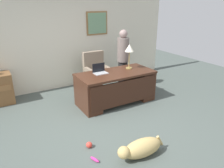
% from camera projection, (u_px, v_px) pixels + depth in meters
% --- Properties ---
extents(ground_plane, '(12.00, 12.00, 0.00)m').
position_uv_depth(ground_plane, '(105.00, 126.00, 4.45)').
color(ground_plane, '#4C5651').
extents(back_wall, '(7.00, 0.16, 2.70)m').
position_uv_depth(back_wall, '(59.00, 40.00, 6.07)').
color(back_wall, beige).
rests_on(back_wall, ground_plane).
extents(desk, '(1.86, 0.87, 0.77)m').
position_uv_depth(desk, '(116.00, 87.00, 5.36)').
color(desk, '#422316').
rests_on(desk, ground_plane).
extents(armchair, '(0.60, 0.59, 1.07)m').
position_uv_depth(armchair, '(96.00, 73.00, 6.15)').
color(armchair, gray).
rests_on(armchair, ground_plane).
extents(person_standing, '(0.32, 0.32, 1.66)m').
position_uv_depth(person_standing, '(123.00, 59.00, 6.12)').
color(person_standing, '#262323').
rests_on(person_standing, ground_plane).
extents(dog_lying, '(0.88, 0.32, 0.30)m').
position_uv_depth(dog_lying, '(141.00, 148.00, 3.54)').
color(dog_lying, tan).
rests_on(dog_lying, ground_plane).
extents(laptop, '(0.32, 0.22, 0.22)m').
position_uv_depth(laptop, '(100.00, 71.00, 5.20)').
color(laptop, '#B2B5BA').
rests_on(laptop, desk).
extents(desk_lamp, '(0.22, 0.22, 0.61)m').
position_uv_depth(desk_lamp, '(129.00, 49.00, 5.40)').
color(desk_lamp, '#9E8447').
rests_on(desk_lamp, desk).
extents(dog_toy_ball, '(0.11, 0.11, 0.11)m').
position_uv_depth(dog_toy_ball, '(89.00, 145.00, 3.79)').
color(dog_toy_ball, '#E53F33').
rests_on(dog_toy_ball, ground_plane).
extents(dog_toy_bone, '(0.11, 0.19, 0.05)m').
position_uv_depth(dog_toy_bone, '(95.00, 159.00, 3.48)').
color(dog_toy_bone, '#D8338C').
rests_on(dog_toy_bone, ground_plane).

